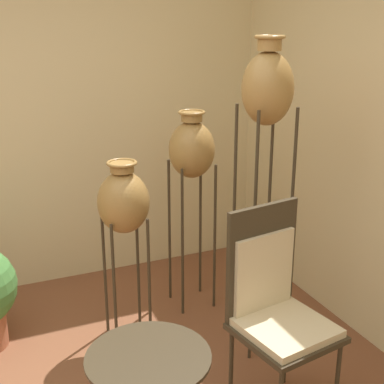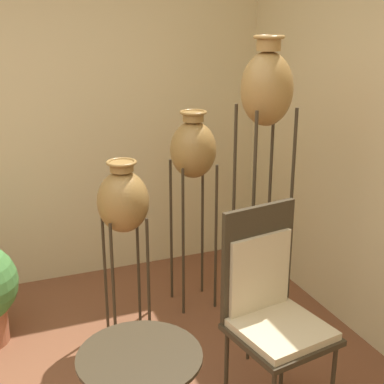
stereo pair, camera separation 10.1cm
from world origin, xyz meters
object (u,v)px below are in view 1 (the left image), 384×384
Objects in this scene: vase_stand_medium at (192,152)px; chair at (275,302)px; vase_stand_tall at (267,96)px; vase_stand_short at (124,203)px.

vase_stand_medium reaches higher than chair.
vase_stand_medium is (-0.18, 0.66, -0.46)m from vase_stand_tall.
vase_stand_short is at bearing -156.71° from vase_stand_medium.
vase_stand_tall is at bearing -28.79° from vase_stand_short.
chair is at bearing -92.42° from vase_stand_medium.
vase_stand_medium is at bearing 105.52° from vase_stand_tall.
vase_stand_short is (-0.75, 0.41, -0.68)m from vase_stand_tall.
vase_stand_tall is at bearing -74.48° from vase_stand_medium.
chair is (0.52, -0.96, -0.30)m from vase_stand_short.
vase_stand_medium is 1.27× the size of chair.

